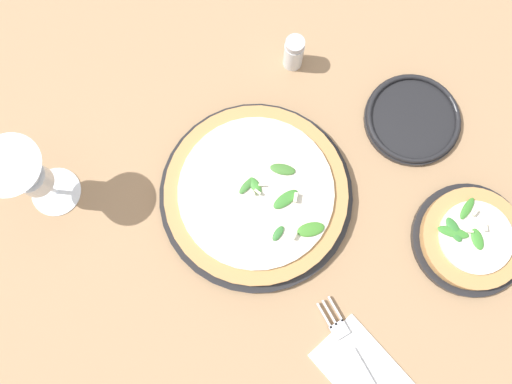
% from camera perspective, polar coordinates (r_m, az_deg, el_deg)
% --- Properties ---
extents(ground_plane, '(6.00, 6.00, 0.00)m').
position_cam_1_polar(ground_plane, '(0.79, -3.35, 0.35)').
color(ground_plane, '#9E7A56').
extents(pizza_arugula_main, '(0.30, 0.30, 0.05)m').
position_cam_1_polar(pizza_arugula_main, '(0.77, 0.02, -0.22)').
color(pizza_arugula_main, black).
rests_on(pizza_arugula_main, ground_plane).
extents(pizza_personal_side, '(0.17, 0.17, 0.05)m').
position_cam_1_polar(pizza_personal_side, '(0.82, 23.36, -4.91)').
color(pizza_personal_side, black).
rests_on(pizza_personal_side, ground_plane).
extents(wine_glass, '(0.09, 0.09, 0.16)m').
position_cam_1_polar(wine_glass, '(0.75, -24.75, 1.74)').
color(wine_glass, white).
rests_on(wine_glass, ground_plane).
extents(napkin, '(0.14, 0.09, 0.01)m').
position_cam_1_polar(napkin, '(0.78, 12.09, -19.39)').
color(napkin, white).
rests_on(napkin, ground_plane).
extents(fork, '(0.21, 0.06, 0.00)m').
position_cam_1_polar(fork, '(0.78, 11.85, -18.95)').
color(fork, silver).
rests_on(fork, ground_plane).
extents(side_plate_white, '(0.16, 0.16, 0.02)m').
position_cam_1_polar(side_plate_white, '(0.85, 17.47, 7.96)').
color(side_plate_white, black).
rests_on(side_plate_white, ground_plane).
extents(shaker_pepper, '(0.03, 0.03, 0.07)m').
position_cam_1_polar(shaker_pepper, '(0.83, 4.34, 15.57)').
color(shaker_pepper, silver).
rests_on(shaker_pepper, ground_plane).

